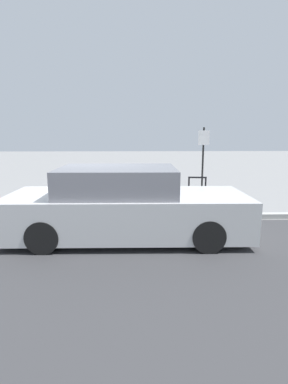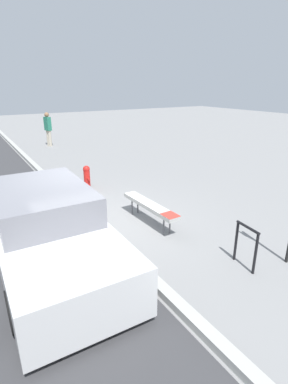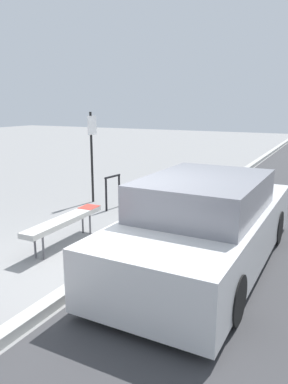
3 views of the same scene
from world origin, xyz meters
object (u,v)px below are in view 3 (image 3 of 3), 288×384
at_px(sign_post, 92,149).
at_px(parked_car_near, 206,225).
at_px(bike_rack, 113,189).
at_px(bench, 65,221).

bearing_deg(sign_post, parked_car_near, -122.36).
relative_size(bike_rack, sign_post, 0.36).
distance_m(bike_rack, parked_car_near, 3.67).
bearing_deg(parked_car_near, bike_rack, 56.16).
height_order(bench, bike_rack, bike_rack).
bearing_deg(bike_rack, parked_car_near, -124.72).
height_order(sign_post, parked_car_near, sign_post).
relative_size(bench, sign_post, 0.85).
distance_m(sign_post, parked_car_near, 4.58).
bearing_deg(bike_rack, sign_post, 67.63).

